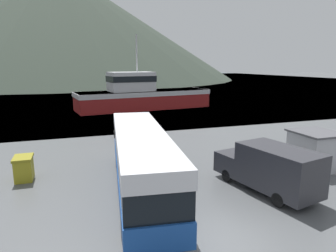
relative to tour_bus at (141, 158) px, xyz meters
name	(u,v)px	position (x,y,z in m)	size (l,w,h in m)	color
ground_plane	(228,237)	(2.27, -5.21, -1.86)	(400.00, 400.00, 0.00)	#515456
water_surface	(81,79)	(2.27, 133.63, -1.86)	(240.00, 240.00, 0.00)	slate
hill_backdrop	(56,23)	(-7.18, 141.67, 24.07)	(164.17, 164.17, 51.86)	#333D33
tour_bus	(141,158)	(0.00, 0.00, 0.00)	(3.96, 12.47, 3.31)	#194799
delivery_van	(269,167)	(6.44, -2.04, -0.54)	(3.34, 6.23, 2.51)	#2D2D33
fishing_boat	(142,95)	(7.09, 29.83, 0.24)	(20.94, 8.42, 10.94)	maroon
storage_bin	(24,168)	(-6.12, 3.80, -1.14)	(1.04, 1.50, 1.41)	olive
dock_kiosk	(315,150)	(11.53, 0.10, -0.63)	(2.68, 2.86, 2.44)	#B2B2B7
small_boat	(168,100)	(13.37, 36.12, -1.38)	(5.92, 5.00, 0.96)	#19234C
mooring_bollard	(116,133)	(0.51, 12.49, -1.44)	(0.39, 0.39, 0.77)	black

